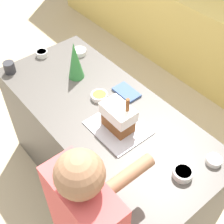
% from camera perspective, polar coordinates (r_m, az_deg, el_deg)
% --- Properties ---
extents(ground_plane, '(12.00, 12.00, 0.00)m').
position_cam_1_polar(ground_plane, '(2.93, -1.19, -12.59)').
color(ground_plane, '#C6B28E').
extents(kitchen_island, '(1.81, 0.80, 0.94)m').
position_cam_1_polar(kitchen_island, '(2.54, -1.35, -7.10)').
color(kitchen_island, '#514C47').
rests_on(kitchen_island, ground_plane).
extents(baking_tray, '(0.38, 0.32, 0.01)m').
position_cam_1_polar(baking_tray, '(2.07, 1.10, -2.85)').
color(baking_tray, '#B2B2BC').
rests_on(baking_tray, kitchen_island).
extents(gingerbread_house, '(0.22, 0.14, 0.28)m').
position_cam_1_polar(gingerbread_house, '(1.99, 1.15, -0.90)').
color(gingerbread_house, brown).
rests_on(gingerbread_house, baking_tray).
extents(decorative_tree, '(0.12, 0.12, 0.31)m').
position_cam_1_polar(decorative_tree, '(2.37, -6.78, 9.35)').
color(decorative_tree, '#33843D').
rests_on(decorative_tree, kitchen_island).
extents(candy_bowl_beside_tree, '(0.12, 0.12, 0.04)m').
position_cam_1_polar(candy_bowl_beside_tree, '(2.26, -2.32, 2.97)').
color(candy_bowl_beside_tree, white).
rests_on(candy_bowl_beside_tree, kitchen_island).
extents(candy_bowl_far_right, '(0.10, 0.10, 0.05)m').
position_cam_1_polar(candy_bowl_far_right, '(2.72, -12.62, 10.46)').
color(candy_bowl_far_right, silver).
rests_on(candy_bowl_far_right, kitchen_island).
extents(candy_bowl_center_rear, '(0.12, 0.12, 0.04)m').
position_cam_1_polar(candy_bowl_center_rear, '(2.69, -6.01, 10.93)').
color(candy_bowl_center_rear, silver).
rests_on(candy_bowl_center_rear, kitchen_island).
extents(candy_bowl_near_tray_right, '(0.09, 0.09, 0.04)m').
position_cam_1_polar(candy_bowl_near_tray_right, '(1.98, 18.17, -8.39)').
color(candy_bowl_near_tray_right, white).
rests_on(candy_bowl_near_tray_right, kitchen_island).
extents(candy_bowl_behind_tray, '(0.12, 0.12, 0.05)m').
position_cam_1_polar(candy_bowl_behind_tray, '(1.87, 12.82, -10.85)').
color(candy_bowl_behind_tray, silver).
rests_on(candy_bowl_behind_tray, kitchen_island).
extents(cookbook, '(0.20, 0.12, 0.02)m').
position_cam_1_polar(cookbook, '(2.30, 2.66, 3.62)').
color(cookbook, '#3F598C').
rests_on(cookbook, kitchen_island).
extents(mug, '(0.09, 0.09, 0.09)m').
position_cam_1_polar(mug, '(2.60, -18.24, 7.74)').
color(mug, '#2D2D33').
rests_on(mug, kitchen_island).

